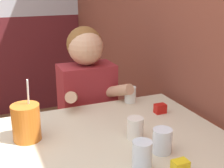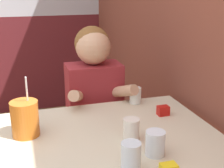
# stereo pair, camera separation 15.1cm
# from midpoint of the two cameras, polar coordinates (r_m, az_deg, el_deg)

# --- Properties ---
(main_table) EXTENTS (1.02, 0.92, 0.78)m
(main_table) POSITION_cam_midpoint_polar(r_m,az_deg,el_deg) (1.45, -2.02, -12.66)
(main_table) COLOR beige
(main_table) RESTS_ON ground_plane
(person_seated) EXTENTS (0.42, 0.41, 1.20)m
(person_seated) POSITION_cam_midpoint_polar(r_m,az_deg,el_deg) (2.02, -6.63, -5.55)
(person_seated) COLOR maroon
(person_seated) RESTS_ON ground_plane
(cocktail_pitcher) EXTENTS (0.13, 0.13, 0.29)m
(cocktail_pitcher) POSITION_cam_midpoint_polar(r_m,az_deg,el_deg) (1.46, -18.33, -6.76)
(cocktail_pitcher) COLOR #C6661E
(cocktail_pitcher) RESTS_ON main_table
(glass_near_pitcher) EXTENTS (0.08, 0.08, 0.10)m
(glass_near_pitcher) POSITION_cam_midpoint_polar(r_m,az_deg,el_deg) (1.31, 5.87, -10.38)
(glass_near_pitcher) COLOR silver
(glass_near_pitcher) RESTS_ON main_table
(glass_center) EXTENTS (0.07, 0.07, 0.09)m
(glass_center) POSITION_cam_midpoint_polar(r_m,az_deg,el_deg) (1.83, 1.00, -1.99)
(glass_center) COLOR silver
(glass_center) RESTS_ON main_table
(glass_far_side) EXTENTS (0.07, 0.07, 0.10)m
(glass_far_side) POSITION_cam_midpoint_polar(r_m,az_deg,el_deg) (1.41, 1.18, -8.16)
(glass_far_side) COLOR silver
(glass_far_side) RESTS_ON main_table
(glass_by_brick) EXTENTS (0.08, 0.08, 0.11)m
(glass_by_brick) POSITION_cam_midpoint_polar(r_m,az_deg,el_deg) (1.20, 1.87, -12.89)
(glass_by_brick) COLOR silver
(glass_by_brick) RESTS_ON main_table
(condiment_ketchup) EXTENTS (0.06, 0.04, 0.05)m
(condiment_ketchup) POSITION_cam_midpoint_polar(r_m,az_deg,el_deg) (1.70, 6.29, -4.54)
(condiment_ketchup) COLOR #B7140F
(condiment_ketchup) RESTS_ON main_table
(condiment_mustard) EXTENTS (0.06, 0.04, 0.05)m
(condiment_mustard) POSITION_cam_midpoint_polar(r_m,az_deg,el_deg) (1.20, 8.76, -14.82)
(condiment_mustard) COLOR yellow
(condiment_mustard) RESTS_ON main_table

